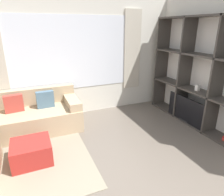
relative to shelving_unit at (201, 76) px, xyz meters
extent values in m
cube|color=silver|center=(-2.31, 1.57, 0.29)|extent=(6.12, 0.07, 2.70)
cube|color=white|center=(-2.31, 1.53, 0.39)|extent=(2.71, 0.01, 1.60)
cube|color=beige|center=(-0.78, 1.51, 0.39)|extent=(0.44, 0.03, 1.90)
cube|color=silver|center=(0.19, -0.14, 0.29)|extent=(0.07, 4.54, 2.70)
cube|color=gray|center=(-3.55, 0.08, -1.05)|extent=(2.14, 2.19, 0.01)
cube|color=silver|center=(0.15, 0.01, 0.05)|extent=(0.02, 2.53, 2.21)
cube|color=#3D3833|center=(-0.04, -0.42, 0.05)|extent=(0.39, 0.04, 2.21)
cube|color=#3D3833|center=(-0.04, 0.43, 0.05)|extent=(0.39, 0.04, 2.21)
cube|color=#3D3833|center=(-0.04, 1.27, 0.05)|extent=(0.39, 0.04, 2.21)
cube|color=#3D3833|center=(-0.04, 0.01, -1.04)|extent=(0.39, 2.53, 0.04)
cube|color=#3D3833|center=(-0.04, 0.01, -0.32)|extent=(0.39, 2.53, 0.04)
cube|color=#3D3833|center=(-0.04, 0.01, 0.42)|extent=(0.39, 2.53, 0.04)
cube|color=#3D3833|center=(-0.04, 0.01, 1.14)|extent=(0.39, 2.53, 0.04)
cube|color=black|center=(-0.20, 0.11, -0.75)|extent=(0.04, 1.02, 0.54)
cube|color=black|center=(-0.18, 0.11, -1.01)|extent=(0.10, 0.24, 0.03)
cube|color=white|center=(-0.06, 0.00, -0.24)|extent=(0.07, 0.07, 0.12)
cube|color=tan|center=(-3.24, 1.02, -0.84)|extent=(1.79, 0.91, 0.44)
cube|color=tan|center=(-3.24, 1.38, -0.44)|extent=(1.79, 0.18, 0.35)
cube|color=tan|center=(-2.47, 1.02, -0.54)|extent=(0.24, 0.85, 0.16)
cube|color=slate|center=(-2.98, 1.10, -0.45)|extent=(0.34, 0.13, 0.34)
cube|color=#AD3D33|center=(-3.57, 1.10, -0.45)|extent=(0.35, 0.16, 0.34)
cube|color=#A82823|center=(-3.35, -0.02, -0.89)|extent=(0.58, 0.54, 0.34)
camera|label=1|loc=(-3.24, -2.93, 0.95)|focal=32.00mm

